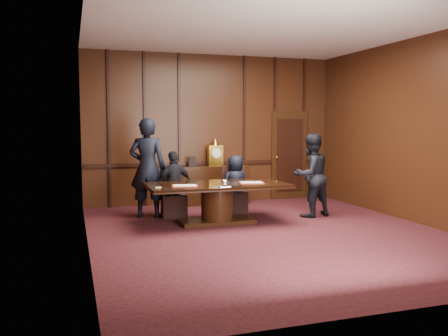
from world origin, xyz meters
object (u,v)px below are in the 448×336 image
object	(u,v)px
signatory_left	(174,185)
signatory_right	(236,184)
sideboard	(215,183)
witness_right	(311,175)
witness_left	(147,168)
conference_table	(217,197)

from	to	relation	value
signatory_left	signatory_right	size ratio (longest dim) A/B	1.08
sideboard	signatory_left	xyz separation A→B (m)	(-1.27, -1.36, 0.18)
sideboard	signatory_right	xyz separation A→B (m)	(0.03, -1.36, 0.13)
signatory_left	signatory_right	world-z (taller)	signatory_left
witness_right	sideboard	bearing A→B (deg)	-69.24
sideboard	witness_left	size ratio (longest dim) A/B	0.80
conference_table	sideboard	bearing A→B (deg)	73.96
signatory_right	witness_right	xyz separation A→B (m)	(1.36, -0.73, 0.22)
sideboard	witness_right	bearing A→B (deg)	-56.34
conference_table	witness_right	bearing A→B (deg)	2.13
signatory_right	witness_left	xyz separation A→B (m)	(-1.80, 0.21, 0.38)
signatory_left	witness_left	world-z (taller)	witness_left
conference_table	witness_left	size ratio (longest dim) A/B	1.31
sideboard	witness_left	bearing A→B (deg)	-146.85
signatory_right	witness_left	bearing A→B (deg)	-16.16
conference_table	signatory_left	size ratio (longest dim) A/B	1.96
conference_table	signatory_right	size ratio (longest dim) A/B	2.12
conference_table	witness_right	world-z (taller)	witness_right
signatory_left	witness_right	xyz separation A→B (m)	(2.66, -0.73, 0.17)
conference_table	signatory_left	bearing A→B (deg)	129.09
signatory_left	witness_left	size ratio (longest dim) A/B	0.67
witness_left	witness_right	distance (m)	3.29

